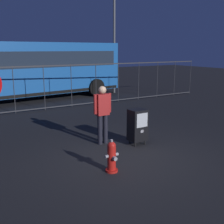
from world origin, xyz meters
TOP-DOWN VIEW (x-y plane):
  - ground_plane at (0.00, 0.00)m, footprint 60.00×60.00m
  - fire_hydrant at (-0.76, -0.54)m, footprint 0.33×0.32m
  - newspaper_box_primary at (0.82, 0.65)m, footprint 0.48×0.42m
  - pedestrian at (-0.01, 1.21)m, footprint 0.55×0.22m
  - fence_barrier at (-0.00, 6.46)m, footprint 18.03×0.04m
  - bus_near at (-0.06, 9.46)m, footprint 10.70×3.64m
  - street_light_far_right at (5.32, 9.23)m, footprint 0.32×0.32m

SIDE VIEW (x-z plane):
  - ground_plane at x=0.00m, z-range 0.00..0.00m
  - fire_hydrant at x=-0.76m, z-range -0.02..0.72m
  - newspaper_box_primary at x=0.82m, z-range 0.06..1.08m
  - pedestrian at x=-0.01m, z-range 0.11..1.78m
  - fence_barrier at x=0.00m, z-range 0.02..2.02m
  - bus_near at x=-0.06m, z-range 0.21..3.21m
  - street_light_far_right at x=5.32m, z-range 0.58..8.68m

